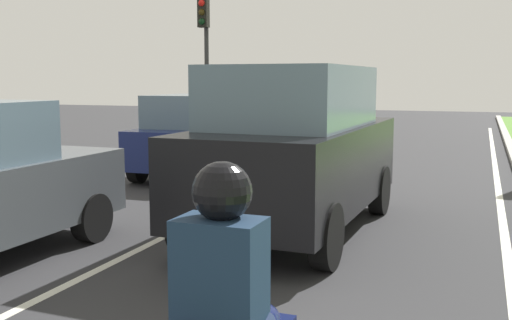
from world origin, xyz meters
The scene contains 7 objects.
ground_plane centered at (0.00, 14.00, 0.00)m, with size 60.00×60.00×0.00m, color #2D2D30.
lane_line_center centered at (-0.70, 14.00, 0.00)m, with size 0.12×32.00×0.01m, color silver.
lane_line_right_edge centered at (3.60, 14.00, 0.00)m, with size 0.12×32.00×0.01m, color silver.
car_suv_ahead centered at (0.86, 9.66, 1.17)m, with size 2.09×4.56×2.28m.
car_hatchback_far centered at (-2.61, 13.64, 0.88)m, with size 1.81×3.74×1.78m.
rider_person centered at (2.14, 4.23, 1.19)m, with size 0.50×0.40×1.16m.
traffic_light_overhead_left centered at (-5.02, 19.33, 3.31)m, with size 0.32×0.50×4.99m.
Camera 1 is at (3.23, 1.73, 2.11)m, focal length 42.62 mm.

